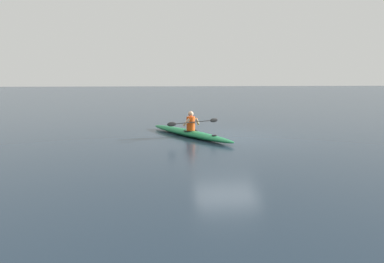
# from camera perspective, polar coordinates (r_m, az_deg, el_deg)

# --- Properties ---
(ground_plane) EXTENTS (160.00, 160.00, 0.00)m
(ground_plane) POSITION_cam_1_polar(r_m,az_deg,el_deg) (13.39, 5.92, -0.83)
(ground_plane) COLOR #1E2D3D
(kayak) EXTENTS (3.10, 4.72, 0.25)m
(kayak) POSITION_cam_1_polar(r_m,az_deg,el_deg) (13.37, -0.52, -0.25)
(kayak) COLOR #19723F
(kayak) RESTS_ON ground
(kayaker) EXTENTS (2.11, 1.26, 0.75)m
(kayaker) POSITION_cam_1_polar(r_m,az_deg,el_deg) (13.20, -0.15, 1.57)
(kayaker) COLOR #E04C14
(kayaker) RESTS_ON kayak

